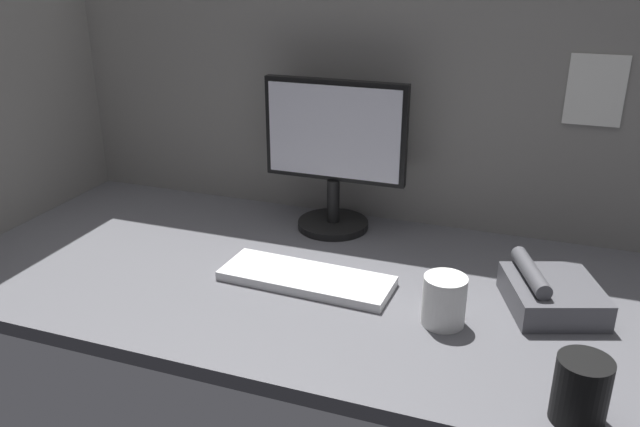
{
  "coord_description": "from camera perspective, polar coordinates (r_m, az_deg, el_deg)",
  "views": [
    {
      "loc": [
        40.47,
        -119.55,
        66.26
      ],
      "look_at": [
        -3.27,
        0.0,
        14.0
      ],
      "focal_mm": 36.26,
      "sensor_mm": 36.0,
      "label": 1
    }
  ],
  "objects": [
    {
      "name": "cubicle_wall_back",
      "position": [
        1.64,
        5.54,
        12.72
      ],
      "size": [
        180.0,
        5.5,
        78.23
      ],
      "color": "gray",
      "rests_on": "ground_plane"
    },
    {
      "name": "ground_plane",
      "position": [
        1.43,
        1.07,
        -5.91
      ],
      "size": [
        180.0,
        80.0,
        3.0
      ],
      "primitive_type": "cube",
      "color": "#515156"
    },
    {
      "name": "desk_phone",
      "position": [
        1.36,
        19.68,
        -6.66
      ],
      "size": [
        22.43,
        23.63,
        8.8
      ],
      "color": "#4C4C51",
      "rests_on": "ground_plane"
    },
    {
      "name": "mug_ceramic_white",
      "position": [
        1.25,
        10.9,
        -7.56
      ],
      "size": [
        8.23,
        8.23,
        9.82
      ],
      "color": "white",
      "rests_on": "ground_plane"
    },
    {
      "name": "mug_black_travel",
      "position": [
        1.07,
        22.04,
        -14.28
      ],
      "size": [
        8.25,
        8.25,
        10.7
      ],
      "color": "black",
      "rests_on": "ground_plane"
    },
    {
      "name": "keyboard",
      "position": [
        1.39,
        -1.22,
        -5.75
      ],
      "size": [
        37.5,
        14.51,
        2.0
      ],
      "primitive_type": "cube",
      "rotation": [
        0.0,
        0.0,
        -0.04
      ],
      "color": "silver",
      "rests_on": "ground_plane"
    },
    {
      "name": "monitor",
      "position": [
        1.59,
        1.28,
        5.56
      ],
      "size": [
        35.77,
        18.0,
        37.7
      ],
      "color": "black",
      "rests_on": "ground_plane"
    },
    {
      "name": "mouse",
      "position": [
        1.35,
        11.51,
        -6.68
      ],
      "size": [
        6.33,
        10.0,
        3.4
      ],
      "primitive_type": "ellipsoid",
      "rotation": [
        0.0,
        0.0,
        0.08
      ],
      "color": "silver",
      "rests_on": "ground_plane"
    }
  ]
}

